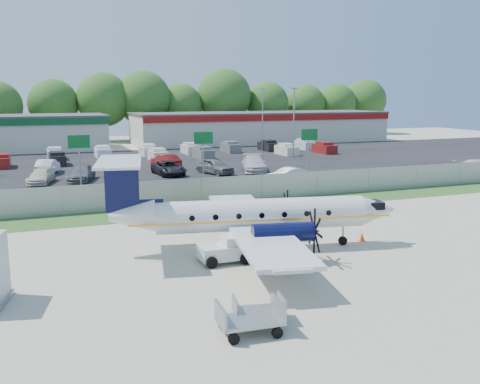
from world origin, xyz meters
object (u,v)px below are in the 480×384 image
object	(u,v)px
aircraft	(254,215)
baggage_cart_far	(259,310)
baggage_cart_near	(250,319)
pushback_tug	(226,249)

from	to	relation	value
aircraft	baggage_cart_far	size ratio (longest dim) A/B	8.14
baggage_cart_far	baggage_cart_near	bearing A→B (deg)	-130.04
pushback_tug	baggage_cart_far	distance (m)	7.33
aircraft	baggage_cart_far	distance (m)	9.41
pushback_tug	aircraft	bearing A→B (deg)	33.39
pushback_tug	baggage_cart_near	xyz separation A→B (m)	(-2.00, -8.00, -0.09)
baggage_cart_near	baggage_cart_far	bearing A→B (deg)	49.96
baggage_cart_near	baggage_cart_far	size ratio (longest dim) A/B	1.15
aircraft	baggage_cart_far	bearing A→B (deg)	-111.95
baggage_cart_near	aircraft	bearing A→B (deg)	66.25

